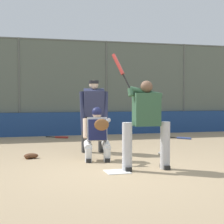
{
  "coord_description": "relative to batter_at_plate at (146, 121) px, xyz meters",
  "views": [
    {
      "loc": [
        1.86,
        6.46,
        1.36
      ],
      "look_at": [
        -0.17,
        -1.0,
        1.05
      ],
      "focal_mm": 60.0,
      "sensor_mm": 36.0,
      "label": 1
    }
  ],
  "objects": [
    {
      "name": "ground_plane",
      "position": [
        0.57,
        0.06,
        -0.91
      ],
      "size": [
        160.0,
        160.0,
        0.0
      ],
      "primitive_type": "plane",
      "color": "tan"
    },
    {
      "name": "home_plate_marker",
      "position": [
        0.57,
        0.06,
        -0.9
      ],
      "size": [
        0.43,
        0.43,
        0.01
      ],
      "primitive_type": "cube",
      "color": "white",
      "rests_on": "ground_plane"
    },
    {
      "name": "backstop_fence",
      "position": [
        0.57,
        -6.79,
        0.89
      ],
      "size": [
        21.87,
        0.08,
        3.41
      ],
      "color": "#515651",
      "rests_on": "ground_plane"
    },
    {
      "name": "padding_wall",
      "position": [
        0.57,
        -6.69,
        -0.5
      ],
      "size": [
        21.35,
        0.18,
        0.82
      ],
      "primitive_type": "cube",
      "color": "navy",
      "rests_on": "ground_plane"
    },
    {
      "name": "bleachers_beyond",
      "position": [
        1.34,
        -9.29,
        -0.42
      ],
      "size": [
        15.25,
        2.5,
        1.48
      ],
      "color": "slate",
      "rests_on": "ground_plane"
    },
    {
      "name": "batter_at_plate",
      "position": [
        0.0,
        0.0,
        0.0
      ],
      "size": [
        1.03,
        0.61,
        2.19
      ],
      "rotation": [
        0.0,
        0.0,
        -0.03
      ],
      "color": "#B7B7BC",
      "rests_on": "ground_plane"
    },
    {
      "name": "catcher_behind_plate",
      "position": [
        0.65,
        -1.23,
        -0.31
      ],
      "size": [
        0.63,
        0.77,
        1.14
      ],
      "rotation": [
        0.0,
        0.0,
        -0.16
      ],
      "color": "silver",
      "rests_on": "ground_plane"
    },
    {
      "name": "umpire_home",
      "position": [
        0.46,
        -2.41,
        0.05
      ],
      "size": [
        0.72,
        0.49,
        1.77
      ],
      "rotation": [
        0.0,
        0.0,
        -0.14
      ],
      "color": "#333333",
      "rests_on": "ground_plane"
    },
    {
      "name": "spare_bat_near_backstop",
      "position": [
        0.86,
        -5.82,
        -0.87
      ],
      "size": [
        0.71,
        0.45,
        0.07
      ],
      "rotation": [
        0.0,
        0.0,
        2.6
      ],
      "color": "black",
      "rests_on": "ground_plane"
    },
    {
      "name": "spare_bat_by_padding",
      "position": [
        -2.94,
        -4.53,
        -0.87
      ],
      "size": [
        0.59,
        0.68,
        0.07
      ],
      "rotation": [
        0.0,
        0.0,
        2.28
      ],
      "color": "black",
      "rests_on": "ground_plane"
    },
    {
      "name": "fielding_glove_on_dirt",
      "position": [
        2.01,
        -1.88,
        -0.85
      ],
      "size": [
        0.31,
        0.24,
        0.11
      ],
      "color": "#56331E",
      "rests_on": "ground_plane"
    },
    {
      "name": "baseball_loose",
      "position": [
        -0.95,
        -1.61,
        -0.87
      ],
      "size": [
        0.07,
        0.07,
        0.07
      ],
      "primitive_type": "sphere",
      "color": "white",
      "rests_on": "ground_plane"
    }
  ]
}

